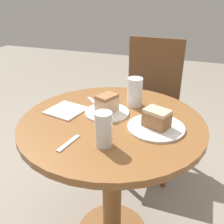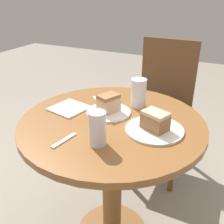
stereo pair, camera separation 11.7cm
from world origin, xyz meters
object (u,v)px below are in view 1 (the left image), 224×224
object	(u,v)px
cake_slice_far	(157,118)
glass_water	(104,131)
chair	(149,104)
cake_slice_near	(107,103)
plate_near	(107,112)
plate_far	(156,127)
glass_lemonade	(135,94)

from	to	relation	value
cake_slice_far	glass_water	bearing A→B (deg)	-130.18
chair	cake_slice_near	bearing A→B (deg)	-94.93
chair	plate_near	bearing A→B (deg)	-94.93
plate_far	cake_slice_far	xyz separation A→B (m)	(0.00, -0.00, 0.04)
glass_lemonade	glass_water	xyz separation A→B (m)	(-0.02, -0.39, -0.00)
plate_near	glass_lemonade	world-z (taller)	glass_lemonade
plate_near	plate_far	xyz separation A→B (m)	(0.25, -0.06, 0.00)
cake_slice_near	cake_slice_far	size ratio (longest dim) A/B	0.93
chair	glass_lemonade	world-z (taller)	chair
plate_near	cake_slice_far	bearing A→B (deg)	-14.71
plate_far	cake_slice_near	size ratio (longest dim) A/B	2.11
cake_slice_far	glass_lemonade	xyz separation A→B (m)	(-0.15, 0.20, 0.02)
glass_lemonade	cake_slice_far	bearing A→B (deg)	-53.09
plate_near	plate_far	size ratio (longest dim) A/B	0.86
cake_slice_far	plate_near	bearing A→B (deg)	165.29
chair	cake_slice_near	distance (m)	0.77
glass_lemonade	glass_water	size ratio (longest dim) A/B	1.04
plate_far	glass_lemonade	world-z (taller)	glass_lemonade
cake_slice_far	glass_lemonade	world-z (taller)	glass_lemonade
chair	plate_near	xyz separation A→B (m)	(-0.07, -0.71, 0.25)
glass_water	cake_slice_far	bearing A→B (deg)	49.82
chair	glass_lemonade	bearing A→B (deg)	-86.45
chair	glass_lemonade	size ratio (longest dim) A/B	6.64
cake_slice_far	plate_far	bearing A→B (deg)	90.00
chair	cake_slice_far	size ratio (longest dim) A/B	7.60
plate_near	cake_slice_near	distance (m)	0.05
plate_near	glass_lemonade	size ratio (longest dim) A/B	1.47
cake_slice_near	plate_near	bearing A→B (deg)	-90.00
chair	cake_slice_near	world-z (taller)	chair
cake_slice_near	glass_lemonade	distance (m)	0.17
plate_far	cake_slice_near	world-z (taller)	cake_slice_near
glass_water	plate_near	bearing A→B (deg)	107.75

